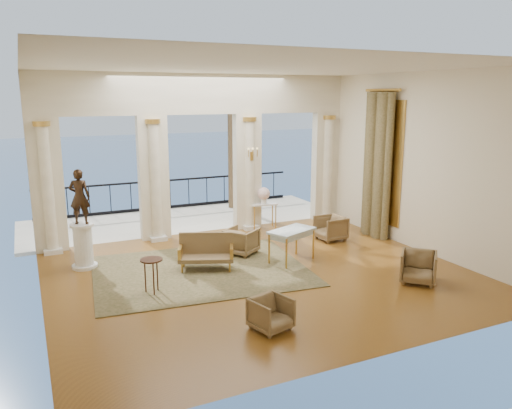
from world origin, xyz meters
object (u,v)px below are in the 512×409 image
armchair_a (271,312)px  armchair_c (331,227)px  armchair_b (418,266)px  pedestal (83,247)px  game_table (292,233)px  statue (80,197)px  console_table (264,208)px  armchair_d (242,240)px  settee (206,252)px  side_table (151,264)px

armchair_a → armchair_c: bearing=30.6°
armchair_b → pedestal: bearing=-167.9°
game_table → statue: size_ratio=1.03×
armchair_b → console_table: size_ratio=0.89×
armchair_a → statue: statue is taller
game_table → armchair_d: bearing=107.4°
armchair_a → settee: 3.37m
armchair_a → pedestal: bearing=102.6°
armchair_a → armchair_b: 3.89m
armchair_a → pedestal: size_ratio=0.60×
pedestal → statue: (0.00, -0.00, 1.18)m
console_table → armchair_b: bearing=-69.9°
settee → side_table: 1.75m
armchair_c → pedestal: size_ratio=0.70×
armchair_b → console_table: console_table is taller
pedestal → console_table: bearing=14.8°
armchair_d → settee: bearing=83.6°
armchair_b → armchair_d: size_ratio=1.01×
armchair_b → pedestal: 7.50m
armchair_b → statue: size_ratio=0.59×
armchair_c → console_table: bearing=-150.3°
game_table → settee: bearing=147.2°
armchair_d → game_table: (0.86, -1.03, 0.34)m
armchair_a → armchair_d: 4.21m
armchair_b → armchair_c: (0.09, 3.49, -0.00)m
armchair_b → pedestal: size_ratio=0.71×
armchair_b → game_table: game_table is taller
armchair_d → console_table: 2.56m
armchair_a → statue: 5.44m
game_table → pedestal: (-4.58, 1.63, -0.20)m
armchair_d → armchair_b: bearing=-178.2°
game_table → statue: (-4.58, 1.63, 0.98)m
armchair_a → statue: (-2.51, 4.63, 1.37)m
armchair_a → pedestal: 5.27m
armchair_d → side_table: bearing=84.9°
armchair_b → armchair_d: (-2.64, 3.39, -0.00)m
settee → armchair_a: bearing=-68.3°
armchair_b → armchair_c: armchair_b is taller
armchair_a → armchair_d: armchair_d is taller
game_table → armchair_c: bearing=8.8°
side_table → armchair_b: bearing=-18.9°
armchair_b → armchair_c: bearing=132.9°
statue → console_table: statue is taller
armchair_a → game_table: game_table is taller
armchair_c → game_table: (-1.86, -1.13, 0.34)m
game_table → side_table: (-3.51, -0.56, -0.09)m
armchair_a → side_table: (-1.45, 2.44, 0.31)m
statue → side_table: statue is taller
armchair_b → console_table: (-1.05, 5.39, 0.26)m
armchair_a → armchair_d: (1.20, 4.03, 0.05)m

